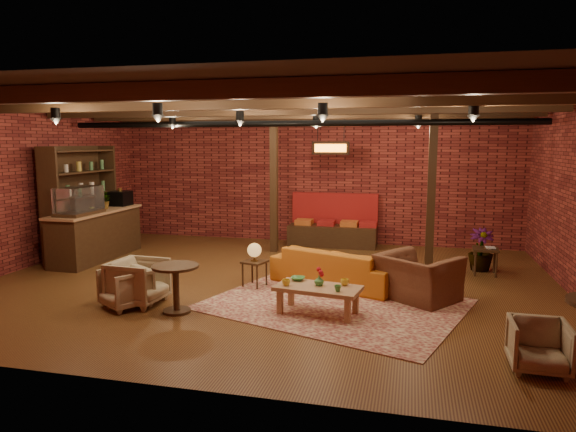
% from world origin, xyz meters
% --- Properties ---
extents(floor, '(10.00, 10.00, 0.00)m').
position_xyz_m(floor, '(0.00, 0.00, 0.00)').
color(floor, '#3C1C0F').
rests_on(floor, ground).
extents(ceiling, '(10.00, 8.00, 0.02)m').
position_xyz_m(ceiling, '(0.00, 0.00, 3.20)').
color(ceiling, black).
rests_on(ceiling, wall_back).
extents(wall_back, '(10.00, 0.02, 3.20)m').
position_xyz_m(wall_back, '(0.00, 4.00, 1.60)').
color(wall_back, maroon).
rests_on(wall_back, ground).
extents(wall_front, '(10.00, 0.02, 3.20)m').
position_xyz_m(wall_front, '(0.00, -4.00, 1.60)').
color(wall_front, maroon).
rests_on(wall_front, ground).
extents(wall_left, '(0.02, 8.00, 3.20)m').
position_xyz_m(wall_left, '(-5.00, 0.00, 1.60)').
color(wall_left, maroon).
rests_on(wall_left, ground).
extents(ceiling_beams, '(9.80, 6.40, 0.22)m').
position_xyz_m(ceiling_beams, '(0.00, 0.00, 3.08)').
color(ceiling_beams, '#311C10').
rests_on(ceiling_beams, ceiling).
extents(ceiling_pipe, '(9.60, 0.12, 0.12)m').
position_xyz_m(ceiling_pipe, '(0.00, 1.60, 2.85)').
color(ceiling_pipe, black).
rests_on(ceiling_pipe, ceiling).
extents(post_left, '(0.16, 0.16, 3.20)m').
position_xyz_m(post_left, '(-0.60, 2.60, 1.60)').
color(post_left, '#311C10').
rests_on(post_left, ground).
extents(post_right, '(0.16, 0.16, 3.20)m').
position_xyz_m(post_right, '(2.80, 2.00, 1.60)').
color(post_right, '#311C10').
rests_on(post_right, ground).
extents(service_counter, '(0.80, 2.50, 1.60)m').
position_xyz_m(service_counter, '(-4.10, 1.00, 0.80)').
color(service_counter, '#311C10').
rests_on(service_counter, ground).
extents(plant_counter, '(0.35, 0.39, 0.30)m').
position_xyz_m(plant_counter, '(-4.00, 1.20, 1.22)').
color(plant_counter, '#337F33').
rests_on(plant_counter, service_counter).
extents(shelving_hutch, '(0.52, 2.00, 2.40)m').
position_xyz_m(shelving_hutch, '(-4.50, 1.10, 1.20)').
color(shelving_hutch, '#311C10').
rests_on(shelving_hutch, ground).
extents(banquette, '(2.10, 0.70, 1.00)m').
position_xyz_m(banquette, '(0.60, 3.55, 0.50)').
color(banquette, '#A21B1B').
rests_on(banquette, ground).
extents(service_sign, '(0.86, 0.06, 0.30)m').
position_xyz_m(service_sign, '(0.60, 3.10, 2.35)').
color(service_sign, orange).
rests_on(service_sign, ceiling).
extents(ceiling_spotlights, '(6.40, 4.40, 0.28)m').
position_xyz_m(ceiling_spotlights, '(0.00, 0.00, 2.86)').
color(ceiling_spotlights, black).
rests_on(ceiling_spotlights, ceiling).
extents(rug, '(4.37, 3.83, 0.01)m').
position_xyz_m(rug, '(1.32, -0.94, 0.01)').
color(rug, maroon).
rests_on(rug, floor).
extents(sofa, '(2.40, 1.63, 0.65)m').
position_xyz_m(sofa, '(1.18, 0.14, 0.33)').
color(sofa, '#BE661A').
rests_on(sofa, floor).
extents(coffee_table, '(1.30, 0.79, 0.67)m').
position_xyz_m(coffee_table, '(1.13, -1.43, 0.37)').
color(coffee_table, '#936744').
rests_on(coffee_table, floor).
extents(side_table_lamp, '(0.45, 0.45, 0.77)m').
position_xyz_m(side_table_lamp, '(-0.18, -0.26, 0.58)').
color(side_table_lamp, '#311C10').
rests_on(side_table_lamp, floor).
extents(round_table_left, '(0.68, 0.68, 0.71)m').
position_xyz_m(round_table_left, '(-0.89, -1.83, 0.48)').
color(round_table_left, '#311C10').
rests_on(round_table_left, floor).
extents(armchair_a, '(0.75, 0.79, 0.77)m').
position_xyz_m(armchair_a, '(-1.64, -1.61, 0.38)').
color(armchair_a, '#C3B697').
rests_on(armchair_a, floor).
extents(armchair_b, '(0.86, 0.85, 0.66)m').
position_xyz_m(armchair_b, '(-1.74, -1.79, 0.33)').
color(armchair_b, '#C3B697').
rests_on(armchair_b, floor).
extents(armchair_right, '(1.33, 1.25, 0.98)m').
position_xyz_m(armchair_right, '(2.55, -0.41, 0.49)').
color(armchair_right, brown).
rests_on(armchair_right, floor).
extents(side_table_book, '(0.48, 0.48, 0.53)m').
position_xyz_m(side_table_book, '(3.81, 1.53, 0.47)').
color(side_table_book, '#311C10').
rests_on(side_table_book, floor).
extents(armchair_far, '(0.61, 0.57, 0.62)m').
position_xyz_m(armchair_far, '(3.82, -2.70, 0.31)').
color(armchair_far, '#C3B697').
rests_on(armchair_far, floor).
extents(plant_tall, '(1.48, 1.48, 2.48)m').
position_xyz_m(plant_tall, '(3.76, 1.84, 1.24)').
color(plant_tall, '#4C7F4C').
rests_on(plant_tall, floor).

